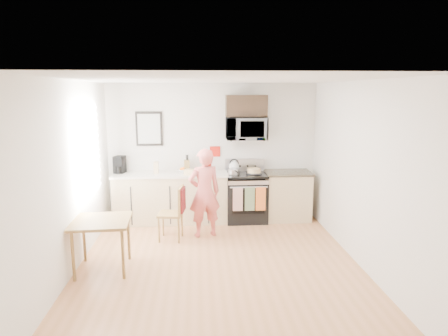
{
  "coord_description": "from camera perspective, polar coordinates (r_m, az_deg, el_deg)",
  "views": [
    {
      "loc": [
        -0.29,
        -5.36,
        2.45
      ],
      "look_at": [
        0.14,
        1.0,
        1.22
      ],
      "focal_mm": 32.0,
      "sensor_mm": 36.0,
      "label": 1
    }
  ],
  "objects": [
    {
      "name": "left_wall",
      "position": [
        5.74,
        -21.09,
        -1.37
      ],
      "size": [
        0.04,
        4.6,
        2.6
      ],
      "primitive_type": "cube",
      "color": "silver",
      "rests_on": "floor"
    },
    {
      "name": "front_wall",
      "position": [
        3.28,
        1.51,
        -9.57
      ],
      "size": [
        4.0,
        0.04,
        2.6
      ],
      "primitive_type": "cube",
      "color": "silver",
      "rests_on": "floor"
    },
    {
      "name": "range",
      "position": [
        7.66,
        3.19,
        -4.33
      ],
      "size": [
        0.76,
        0.7,
        1.16
      ],
      "color": "black",
      "rests_on": "floor"
    },
    {
      "name": "cabinet_left",
      "position": [
        7.64,
        -7.56,
        -4.34
      ],
      "size": [
        2.1,
        0.6,
        0.9
      ],
      "primitive_type": "cube",
      "color": "tan",
      "rests_on": "floor"
    },
    {
      "name": "person",
      "position": [
        6.77,
        -2.82,
        -3.56
      ],
      "size": [
        0.63,
        0.49,
        1.52
      ],
      "primitive_type": "imported",
      "rotation": [
        0.0,
        0.0,
        3.4
      ],
      "color": "#DC423C",
      "rests_on": "floor"
    },
    {
      "name": "countertop_right",
      "position": [
        7.71,
        9.12,
        -0.66
      ],
      "size": [
        0.88,
        0.64,
        0.04
      ],
      "primitive_type": "cube",
      "color": "black",
      "rests_on": "cabinet_right"
    },
    {
      "name": "coffee_maker",
      "position": [
        7.72,
        -14.69,
        0.4
      ],
      "size": [
        0.22,
        0.29,
        0.32
      ],
      "rotation": [
        0.0,
        0.0,
        -0.22
      ],
      "color": "black",
      "rests_on": "countertop_left"
    },
    {
      "name": "window",
      "position": [
        6.45,
        -18.87,
        2.31
      ],
      "size": [
        0.06,
        1.4,
        1.5
      ],
      "color": "white",
      "rests_on": "left_wall"
    },
    {
      "name": "right_wall",
      "position": [
        5.94,
        18.91,
        -0.83
      ],
      "size": [
        0.04,
        4.6,
        2.6
      ],
      "primitive_type": "cube",
      "color": "silver",
      "rests_on": "floor"
    },
    {
      "name": "kettle",
      "position": [
        7.65,
        1.45,
        0.24
      ],
      "size": [
        0.2,
        0.2,
        0.26
      ],
      "color": "silver",
      "rests_on": "range"
    },
    {
      "name": "countertop_left",
      "position": [
        7.53,
        -7.65,
        -0.89
      ],
      "size": [
        2.14,
        0.64,
        0.04
      ],
      "primitive_type": "cube",
      "color": "silver",
      "rests_on": "cabinet_left"
    },
    {
      "name": "fruit_bowl",
      "position": [
        7.64,
        -5.91,
        -0.26
      ],
      "size": [
        0.24,
        0.24,
        0.09
      ],
      "color": "silver",
      "rests_on": "countertop_left"
    },
    {
      "name": "utensil_crock",
      "position": [
        7.59,
        -2.31,
        0.68
      ],
      "size": [
        0.14,
        0.14,
        0.41
      ],
      "color": "#A8170E",
      "rests_on": "countertop_left"
    },
    {
      "name": "upper_cabinet",
      "position": [
        7.55,
        3.19,
        8.85
      ],
      "size": [
        0.76,
        0.35,
        0.4
      ],
      "primitive_type": "cube",
      "color": "black",
      "rests_on": "back_wall"
    },
    {
      "name": "floor",
      "position": [
        5.9,
        -0.7,
        -13.61
      ],
      "size": [
        4.6,
        4.6,
        0.0
      ],
      "primitive_type": "plane",
      "color": "#AE7343",
      "rests_on": "ground"
    },
    {
      "name": "dining_table",
      "position": [
        5.76,
        -17.12,
        -7.91
      ],
      "size": [
        0.77,
        0.77,
        0.72
      ],
      "rotation": [
        0.0,
        0.0,
        0.05
      ],
      "color": "brown",
      "rests_on": "floor"
    },
    {
      "name": "milk_carton",
      "position": [
        7.53,
        -9.68,
        0.05
      ],
      "size": [
        0.09,
        0.09,
        0.22
      ],
      "primitive_type": "cube",
      "rotation": [
        0.0,
        0.0,
        -0.05
      ],
      "color": "#D3BA7E",
      "rests_on": "countertop_left"
    },
    {
      "name": "ceiling",
      "position": [
        5.37,
        -0.76,
        12.53
      ],
      "size": [
        4.0,
        4.6,
        0.04
      ],
      "primitive_type": "cube",
      "color": "silver",
      "rests_on": "back_wall"
    },
    {
      "name": "bread_bag",
      "position": [
        7.3,
        -4.52,
        -0.62
      ],
      "size": [
        0.32,
        0.24,
        0.11
      ],
      "primitive_type": "cube",
      "rotation": [
        0.0,
        0.0,
        -0.41
      ],
      "color": "tan",
      "rests_on": "countertop_left"
    },
    {
      "name": "knife_block",
      "position": [
        7.66,
        -5.35,
        0.33
      ],
      "size": [
        0.11,
        0.15,
        0.22
      ],
      "primitive_type": "cube",
      "rotation": [
        0.0,
        0.0,
        0.09
      ],
      "color": "brown",
      "rests_on": "countertop_left"
    },
    {
      "name": "wall_art",
      "position": [
        7.72,
        -10.65,
        5.53
      ],
      "size": [
        0.5,
        0.04,
        0.65
      ],
      "color": "black",
      "rests_on": "back_wall"
    },
    {
      "name": "microwave",
      "position": [
        7.53,
        3.2,
        5.65
      ],
      "size": [
        0.76,
        0.51,
        0.42
      ],
      "primitive_type": "imported",
      "color": "#AFAEB3",
      "rests_on": "back_wall"
    },
    {
      "name": "wall_trivet",
      "position": [
        7.74,
        -1.29,
        2.37
      ],
      "size": [
        0.2,
        0.02,
        0.2
      ],
      "primitive_type": "cube",
      "color": "#A8170E",
      "rests_on": "back_wall"
    },
    {
      "name": "pot",
      "position": [
        7.41,
        1.36,
        -0.55
      ],
      "size": [
        0.2,
        0.34,
        0.1
      ],
      "rotation": [
        0.0,
        0.0,
        0.21
      ],
      "color": "#AFAEB3",
      "rests_on": "range"
    },
    {
      "name": "back_wall",
      "position": [
        7.75,
        -1.67,
        2.38
      ],
      "size": [
        4.0,
        0.04,
        2.6
      ],
      "primitive_type": "cube",
      "color": "silver",
      "rests_on": "floor"
    },
    {
      "name": "chair",
      "position": [
        6.66,
        -6.6,
        -5.38
      ],
      "size": [
        0.47,
        0.43,
        0.91
      ],
      "rotation": [
        0.0,
        0.0,
        -0.13
      ],
      "color": "brown",
      "rests_on": "floor"
    },
    {
      "name": "cake",
      "position": [
        7.52,
        4.31,
        -0.43
      ],
      "size": [
        0.3,
        0.3,
        0.1
      ],
      "color": "black",
      "rests_on": "range"
    },
    {
      "name": "cabinet_right",
      "position": [
        7.82,
        9.01,
        -4.04
      ],
      "size": [
        0.84,
        0.6,
        0.9
      ],
      "primitive_type": "cube",
      "color": "tan",
      "rests_on": "floor"
    }
  ]
}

